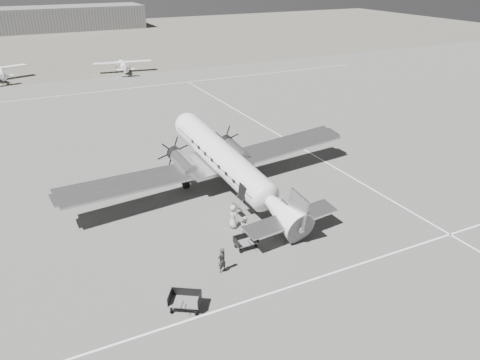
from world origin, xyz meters
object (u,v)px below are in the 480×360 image
object	(u,v)px
ramp_agent	(245,227)
baggage_cart_near	(246,242)
light_plane_right	(123,67)
ground_crew	(222,260)
baggage_cart_far	(185,301)
passenger	(233,216)
hangar_main	(70,18)
dc3_airliner	(229,166)

from	to	relation	value
ramp_agent	baggage_cart_near	bearing A→B (deg)	153.52
light_plane_right	ramp_agent	world-z (taller)	light_plane_right
baggage_cart_near	ground_crew	bearing A→B (deg)	-147.49
light_plane_right	ramp_agent	xyz separation A→B (m)	(-5.75, -59.74, -0.22)
baggage_cart_far	light_plane_right	bearing A→B (deg)	111.85
light_plane_right	passenger	distance (m)	58.39
baggage_cart_near	ground_crew	xyz separation A→B (m)	(-2.61, -1.76, 0.42)
baggage_cart_far	ground_crew	xyz separation A→B (m)	(3.36, 2.33, 0.35)
hangar_main	light_plane_right	size ratio (longest dim) A/B	4.05
ground_crew	passenger	size ratio (longest dim) A/B	0.95
hangar_main	ground_crew	world-z (taller)	hangar_main
dc3_airliner	baggage_cart_near	distance (m)	8.62
hangar_main	baggage_cart_near	world-z (taller)	hangar_main
dc3_airliner	passenger	size ratio (longest dim) A/B	15.05
baggage_cart_near	ground_crew	world-z (taller)	ground_crew
light_plane_right	ground_crew	size ratio (longest dim) A/B	5.92
light_plane_right	baggage_cart_far	bearing A→B (deg)	-93.57
dc3_airliner	baggage_cart_far	xyz separation A→B (m)	(-8.48, -12.05, -2.12)
baggage_cart_far	ground_crew	distance (m)	4.11
ground_crew	passenger	world-z (taller)	passenger
dc3_airliner	ground_crew	bearing A→B (deg)	-124.74
hangar_main	baggage_cart_far	distance (m)	133.70
dc3_airliner	baggage_cart_far	bearing A→B (deg)	-132.10
hangar_main	ramp_agent	xyz separation A→B (m)	(-6.55, -127.68, -2.45)
hangar_main	passenger	world-z (taller)	hangar_main
ground_crew	light_plane_right	bearing A→B (deg)	-118.36
dc3_airliner	passenger	xyz separation A→B (m)	(-2.08, -5.06, -1.72)
dc3_airliner	baggage_cart_far	world-z (taller)	dc3_airliner
light_plane_right	dc3_airliner	bearing A→B (deg)	-86.99
baggage_cart_near	ground_crew	size ratio (longest dim) A/B	0.93
baggage_cart_near	passenger	distance (m)	2.96
light_plane_right	baggage_cart_near	world-z (taller)	light_plane_right
dc3_airliner	ramp_agent	world-z (taller)	dc3_airliner
light_plane_right	baggage_cart_near	bearing A→B (deg)	-88.79
ramp_agent	hangar_main	bearing A→B (deg)	-4.20
dc3_airliner	hangar_main	bearing A→B (deg)	80.85
hangar_main	passenger	size ratio (longest dim) A/B	22.79
baggage_cart_near	passenger	bearing A→B (deg)	80.13
hangar_main	light_plane_right	distance (m)	67.98
baggage_cart_far	ramp_agent	distance (m)	8.46
light_plane_right	ground_crew	distance (m)	63.38
hangar_main	light_plane_right	xyz separation A→B (m)	(-0.80, -67.94, -2.22)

